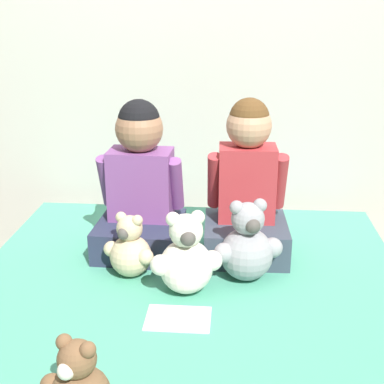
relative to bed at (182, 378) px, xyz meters
The scene contains 8 objects.
wall_behind_bed 1.51m from the bed, 90.00° to the left, with size 8.00×0.06×2.50m.
bed is the anchor object (origin of this frame).
child_on_left 0.75m from the bed, 113.28° to the left, with size 0.35×0.34×0.61m.
child_on_right 0.74m from the bed, 66.98° to the left, with size 0.34×0.32×0.63m.
teddy_bear_held_by_left_child 0.49m from the bed, 129.50° to the left, with size 0.20×0.16×0.25m.
teddy_bear_held_by_right_child 0.51m from the bed, 52.12° to the left, with size 0.25×0.19×0.31m.
teddy_bear_between_children 0.41m from the bed, 90.59° to the left, with size 0.25×0.19×0.30m.
sign_card 0.25m from the bed, 120.10° to the right, with size 0.21×0.15×0.00m.
Camera 1 is at (0.15, -1.49, 1.46)m, focal length 50.00 mm.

